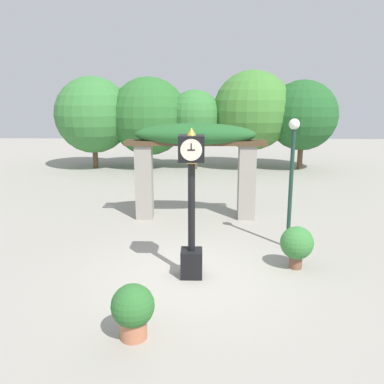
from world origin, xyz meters
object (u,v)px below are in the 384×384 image
at_px(potted_plant_near_right, 297,244).
at_px(lamp_post, 292,165).
at_px(pedestal_clock, 192,202).
at_px(potted_plant_near_left, 133,309).

distance_m(potted_plant_near_right, lamp_post, 2.05).
height_order(pedestal_clock, potted_plant_near_right, pedestal_clock).
height_order(potted_plant_near_right, lamp_post, lamp_post).
height_order(pedestal_clock, potted_plant_near_left, pedestal_clock).
xyz_separation_m(potted_plant_near_left, potted_plant_near_right, (3.22, 2.81, 0.07)).
bearing_deg(pedestal_clock, potted_plant_near_left, -110.64).
xyz_separation_m(potted_plant_near_right, lamp_post, (0.10, 1.33, 1.56)).
bearing_deg(potted_plant_near_left, lamp_post, 51.21).
xyz_separation_m(pedestal_clock, potted_plant_near_left, (-0.88, -2.33, -1.14)).
height_order(pedestal_clock, lamp_post, lamp_post).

